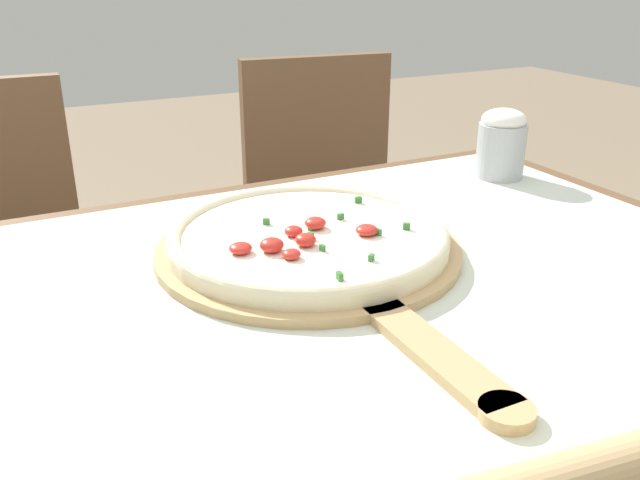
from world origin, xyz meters
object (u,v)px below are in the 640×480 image
(pizza_peel, at_px, (317,255))
(pizza, at_px, (310,236))
(chair_right, at_px, (329,213))
(flour_cup, at_px, (502,143))

(pizza_peel, bearing_deg, pizza, 91.02)
(pizza_peel, relative_size, chair_right, 0.70)
(pizza, bearing_deg, flour_cup, 18.92)
(chair_right, relative_size, flour_cup, 7.20)
(pizza, height_order, chair_right, chair_right)
(pizza_peel, distance_m, pizza, 0.03)
(pizza, relative_size, chair_right, 0.42)
(chair_right, bearing_deg, pizza_peel, -112.29)
(pizza_peel, distance_m, flour_cup, 0.48)
(chair_right, height_order, flour_cup, chair_right)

